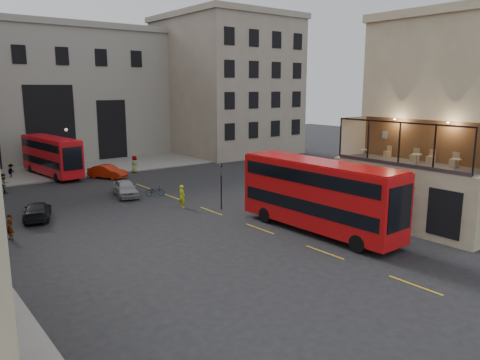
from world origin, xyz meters
TOP-DOWN VIEW (x-y plane):
  - ground at (0.00, 0.00)m, footprint 140.00×140.00m
  - host_building_main at (9.95, 0.00)m, footprint 7.26×11.40m
  - host_frontage at (6.50, 0.00)m, footprint 3.00×11.00m
  - cafe_floor at (6.50, 0.00)m, footprint 3.00×10.00m
  - gateway at (-5.00, 47.99)m, footprint 35.00×10.60m
  - building_right at (20.00, 39.97)m, footprint 16.60×18.60m
  - pavement_far at (-6.00, 38.00)m, footprint 40.00×12.00m
  - traffic_light_near at (-1.00, 12.00)m, footprint 0.16×0.20m
  - street_lamp_b at (-6.00, 34.00)m, footprint 0.36×0.36m
  - bus_near at (0.70, 3.08)m, footprint 3.06×12.31m
  - bus_far at (-7.40, 35.23)m, footprint 3.52×11.05m
  - car_a at (-5.20, 21.03)m, footprint 2.69×4.65m
  - car_b at (-3.10, 30.24)m, footprint 3.44×4.59m
  - car_c at (-13.56, 18.11)m, footprint 3.15×4.81m
  - bicycle at (-2.96, 19.68)m, footprint 1.73×1.17m
  - cyclist at (-3.15, 14.54)m, footprint 0.48×0.70m
  - pedestrian_a at (-13.59, 28.87)m, footprint 1.13×1.02m
  - pedestrian_b at (-11.36, 36.56)m, footprint 1.12×1.15m
  - pedestrian_c at (-4.15, 36.31)m, footprint 1.07×0.70m
  - pedestrian_d at (0.74, 31.62)m, footprint 0.90×1.11m
  - pedestrian_e at (-16.29, 14.17)m, footprint 0.58×0.71m
  - cafe_table_near at (5.86, -3.50)m, footprint 0.62×0.62m
  - cafe_table_mid at (5.73, -0.89)m, footprint 0.64×0.64m
  - cafe_table_far at (5.63, 3.27)m, footprint 0.54×0.54m
  - cafe_chair_a at (7.23, -2.69)m, footprint 0.50×0.50m
  - cafe_chair_b at (7.43, -0.94)m, footprint 0.47×0.47m
  - cafe_chair_c at (7.19, 0.16)m, footprint 0.49×0.49m
  - cafe_chair_d at (7.56, 2.61)m, footprint 0.48×0.48m

SIDE VIEW (x-z plane):
  - ground at x=0.00m, z-range 0.00..0.00m
  - pavement_far at x=-6.00m, z-range 0.00..0.12m
  - bicycle at x=-2.96m, z-range 0.00..0.86m
  - car_c at x=-13.56m, z-range 0.00..1.30m
  - car_b at x=-3.10m, z-range 0.00..1.45m
  - car_a at x=-5.20m, z-range 0.00..1.49m
  - pedestrian_b at x=-11.36m, z-range 0.00..1.58m
  - pedestrian_e at x=-16.29m, z-range 0.00..1.66m
  - pedestrian_c at x=-4.15m, z-range 0.00..1.68m
  - cyclist at x=-3.15m, z-range 0.00..1.87m
  - pedestrian_a at x=-13.59m, z-range 0.00..1.90m
  - pedestrian_d at x=0.74m, z-range 0.00..1.97m
  - host_frontage at x=6.50m, z-range 0.00..4.50m
  - street_lamp_b at x=-6.00m, z-range -0.27..5.06m
  - traffic_light_near at x=-1.00m, z-range 0.52..4.32m
  - bus_far at x=-7.40m, z-range 0.27..4.60m
  - bus_near at x=0.70m, z-range 0.30..5.19m
  - cafe_floor at x=6.50m, z-range 4.50..4.60m
  - cafe_chair_d at x=7.56m, z-range 4.43..5.28m
  - cafe_chair_b at x=7.43m, z-range 4.42..5.36m
  - cafe_chair_c at x=7.19m, z-range 4.41..5.37m
  - cafe_chair_a at x=7.23m, z-range 4.41..5.38m
  - cafe_table_far at x=5.63m, z-range 4.71..5.38m
  - cafe_table_near at x=5.86m, z-range 4.72..5.49m
  - cafe_table_mid at x=5.73m, z-range 4.73..5.53m
  - host_building_main at x=9.95m, z-range 0.24..15.34m
  - gateway at x=-5.00m, z-range 0.39..18.39m
  - building_right at x=20.00m, z-range 0.39..20.39m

